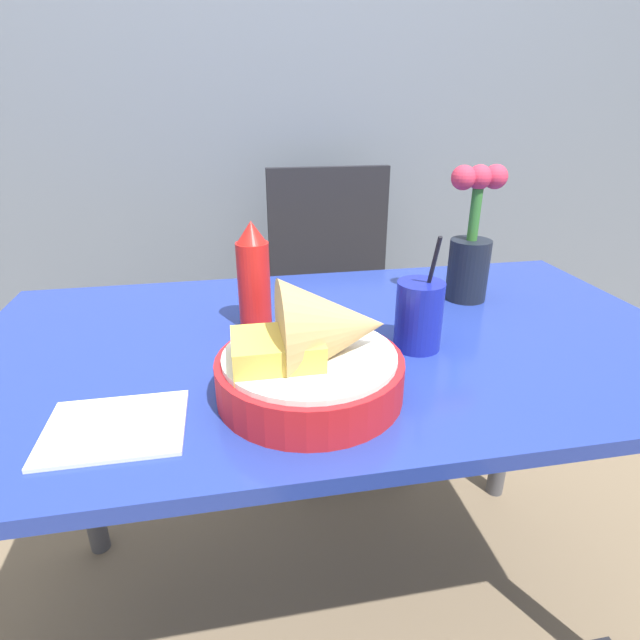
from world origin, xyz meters
TOP-DOWN VIEW (x-y plane):
  - ground_plane at (0.00, 0.00)m, footprint 12.00×12.00m
  - wall_window at (0.00, 1.02)m, footprint 7.00×0.06m
  - dining_table at (0.00, 0.00)m, footprint 1.29×0.72m
  - chair_far_window at (0.15, 0.73)m, footprint 0.40×0.40m
  - food_basket at (-0.07, -0.18)m, footprint 0.27×0.27m
  - ketchup_bottle at (-0.14, 0.07)m, footprint 0.06×0.06m
  - drink_cup at (0.13, -0.06)m, footprint 0.08×0.08m
  - flower_vase at (0.31, 0.14)m, footprint 0.12×0.08m
  - napkin at (-0.34, -0.22)m, footprint 0.18×0.14m

SIDE VIEW (x-z plane):
  - ground_plane at x=0.00m, z-range 0.00..0.00m
  - chair_far_window at x=0.15m, z-range 0.08..1.01m
  - dining_table at x=0.00m, z-range 0.27..1.00m
  - napkin at x=-0.34m, z-range 0.73..0.74m
  - drink_cup at x=0.13m, z-range 0.69..0.89m
  - food_basket at x=-0.07m, z-range 0.70..0.88m
  - ketchup_bottle at x=-0.14m, z-range 0.73..0.93m
  - flower_vase at x=0.31m, z-range 0.71..0.99m
  - wall_window at x=0.00m, z-range 0.00..2.60m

